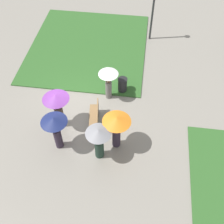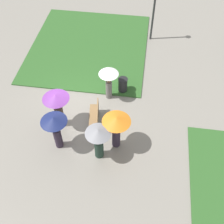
{
  "view_description": "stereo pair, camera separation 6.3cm",
  "coord_description": "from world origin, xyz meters",
  "px_view_note": "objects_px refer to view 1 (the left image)",
  "views": [
    {
      "loc": [
        8.69,
        2.91,
        10.54
      ],
      "look_at": [
        0.56,
        1.82,
        0.83
      ],
      "focal_mm": 45.0,
      "sensor_mm": 36.0,
      "label": 1
    },
    {
      "loc": [
        8.68,
        2.97,
        10.54
      ],
      "look_at": [
        0.56,
        1.82,
        0.83
      ],
      "focal_mm": 45.0,
      "sensor_mm": 36.0,
      "label": 2
    }
  ],
  "objects_px": {
    "trash_bin": "(122,85)",
    "crowd_person_purple": "(57,104)",
    "crowd_person_grey": "(99,138)",
    "park_bench": "(95,117)",
    "crowd_person_white": "(108,79)",
    "crowd_person_navy": "(55,126)",
    "crowd_person_orange": "(117,125)"
  },
  "relations": [
    {
      "from": "trash_bin",
      "to": "crowd_person_white",
      "type": "bearing_deg",
      "value": -51.01
    },
    {
      "from": "trash_bin",
      "to": "crowd_person_grey",
      "type": "relative_size",
      "value": 0.46
    },
    {
      "from": "crowd_person_white",
      "to": "crowd_person_grey",
      "type": "xyz_separation_m",
      "value": [
        3.5,
        0.11,
        -0.01
      ]
    },
    {
      "from": "park_bench",
      "to": "crowd_person_navy",
      "type": "xyz_separation_m",
      "value": [
        1.46,
        -1.36,
        0.94
      ]
    },
    {
      "from": "park_bench",
      "to": "crowd_person_purple",
      "type": "xyz_separation_m",
      "value": [
        0.25,
        -1.61,
        0.93
      ]
    },
    {
      "from": "crowd_person_orange",
      "to": "crowd_person_grey",
      "type": "relative_size",
      "value": 1.04
    },
    {
      "from": "park_bench",
      "to": "crowd_person_navy",
      "type": "distance_m",
      "value": 2.21
    },
    {
      "from": "crowd_person_navy",
      "to": "crowd_person_orange",
      "type": "bearing_deg",
      "value": 83.03
    },
    {
      "from": "crowd_person_white",
      "to": "crowd_person_purple",
      "type": "xyz_separation_m",
      "value": [
        2.05,
        -1.98,
        0.14
      ]
    },
    {
      "from": "trash_bin",
      "to": "crowd_person_navy",
      "type": "distance_m",
      "value": 4.58
    },
    {
      "from": "park_bench",
      "to": "crowd_person_orange",
      "type": "height_order",
      "value": "crowd_person_orange"
    },
    {
      "from": "trash_bin",
      "to": "crowd_person_orange",
      "type": "xyz_separation_m",
      "value": [
        3.38,
        0.1,
        0.98
      ]
    },
    {
      "from": "crowd_person_orange",
      "to": "crowd_person_purple",
      "type": "height_order",
      "value": "crowd_person_purple"
    },
    {
      "from": "trash_bin",
      "to": "crowd_person_purple",
      "type": "xyz_separation_m",
      "value": [
        2.57,
        -2.63,
        0.98
      ]
    },
    {
      "from": "trash_bin",
      "to": "crowd_person_white",
      "type": "xyz_separation_m",
      "value": [
        0.52,
        -0.65,
        0.84
      ]
    },
    {
      "from": "crowd_person_grey",
      "to": "park_bench",
      "type": "bearing_deg",
      "value": 128.37
    },
    {
      "from": "crowd_person_navy",
      "to": "park_bench",
      "type": "bearing_deg",
      "value": 120.68
    },
    {
      "from": "crowd_person_grey",
      "to": "trash_bin",
      "type": "bearing_deg",
      "value": 105.09
    },
    {
      "from": "crowd_person_grey",
      "to": "crowd_person_navy",
      "type": "bearing_deg",
      "value": -164.84
    },
    {
      "from": "crowd_person_orange",
      "to": "crowd_person_grey",
      "type": "height_order",
      "value": "crowd_person_orange"
    },
    {
      "from": "crowd_person_navy",
      "to": "crowd_person_purple",
      "type": "distance_m",
      "value": 1.23
    },
    {
      "from": "crowd_person_purple",
      "to": "crowd_person_white",
      "type": "bearing_deg",
      "value": -148.36
    },
    {
      "from": "trash_bin",
      "to": "crowd_person_purple",
      "type": "bearing_deg",
      "value": -45.57
    },
    {
      "from": "park_bench",
      "to": "crowd_person_grey",
      "type": "relative_size",
      "value": 0.91
    },
    {
      "from": "crowd_person_purple",
      "to": "park_bench",
      "type": "bearing_deg",
      "value": 174.42
    },
    {
      "from": "crowd_person_white",
      "to": "trash_bin",
      "type": "bearing_deg",
      "value": -74.81
    },
    {
      "from": "trash_bin",
      "to": "crowd_person_navy",
      "type": "bearing_deg",
      "value": -32.18
    },
    {
      "from": "crowd_person_orange",
      "to": "crowd_person_purple",
      "type": "bearing_deg",
      "value": -41.63
    },
    {
      "from": "crowd_person_white",
      "to": "crowd_person_purple",
      "type": "distance_m",
      "value": 2.85
    },
    {
      "from": "trash_bin",
      "to": "crowd_person_orange",
      "type": "distance_m",
      "value": 3.52
    },
    {
      "from": "trash_bin",
      "to": "crowd_person_grey",
      "type": "height_order",
      "value": "crowd_person_grey"
    },
    {
      "from": "crowd_person_navy",
      "to": "crowd_person_grey",
      "type": "height_order",
      "value": "crowd_person_navy"
    }
  ]
}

